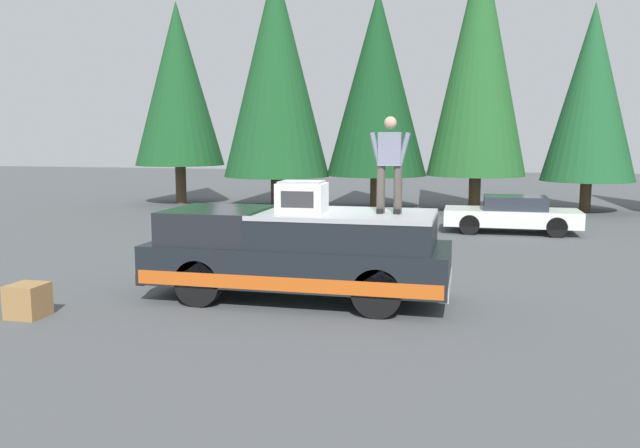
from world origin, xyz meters
TOP-DOWN VIEW (x-y plane):
  - ground_plane at (0.00, 0.00)m, footprint 90.00×90.00m
  - pickup_truck at (-0.50, 0.67)m, footprint 2.01×5.54m
  - compressor_unit at (-0.69, 0.55)m, footprint 0.65×0.84m
  - person_on_truck_bed at (-0.46, -0.99)m, footprint 0.29×0.72m
  - parked_car_white at (9.01, -3.70)m, footprint 1.64×4.10m
  - wooden_crate at (-2.67, 4.76)m, footprint 0.56×0.56m
  - conifer_left at (15.50, -6.93)m, footprint 3.60×3.60m
  - conifer_center_left at (14.73, -2.59)m, footprint 3.90×3.90m
  - conifer_center_right at (14.80, 1.43)m, footprint 4.14×4.14m
  - conifer_right at (14.24, 5.60)m, footprint 4.44×4.44m
  - conifer_far_right at (14.83, 10.32)m, footprint 3.93×3.93m

SIDE VIEW (x-z plane):
  - ground_plane at x=0.00m, z-range 0.00..0.00m
  - wooden_crate at x=-2.67m, z-range 0.00..0.56m
  - parked_car_white at x=9.01m, z-range 0.00..1.16m
  - pickup_truck at x=-0.50m, z-range 0.05..1.70m
  - compressor_unit at x=-0.69m, z-range 1.65..2.21m
  - person_on_truck_bed at x=-0.46m, z-range 1.71..3.40m
  - conifer_left at x=15.50m, z-range 0.61..8.78m
  - conifer_center_right at x=14.80m, z-range 0.69..9.63m
  - conifer_far_right at x=14.83m, z-range 0.85..9.73m
  - conifer_right at x=14.24m, z-range 0.66..10.74m
  - conifer_center_left at x=14.73m, z-range 0.71..11.38m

